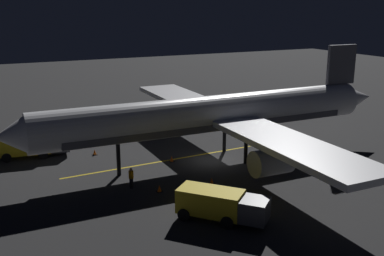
{
  "coord_description": "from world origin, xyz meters",
  "views": [
    {
      "loc": [
        -36.33,
        19.94,
        14.38
      ],
      "look_at": [
        0.0,
        2.0,
        3.5
      ],
      "focal_mm": 42.41,
      "sensor_mm": 36.0,
      "label": 1
    }
  ],
  "objects_px": {
    "baggage_truck": "(31,144)",
    "traffic_cone_far": "(212,181)",
    "traffic_cone_near_left": "(159,189)",
    "catering_truck": "(220,205)",
    "traffic_cone_near_right": "(95,152)",
    "airliner": "(217,115)",
    "ground_crew_worker": "(131,178)",
    "traffic_cone_under_wing": "(172,159)"
  },
  "relations": [
    {
      "from": "traffic_cone_under_wing",
      "to": "traffic_cone_near_left",
      "type": "bearing_deg",
      "value": 148.52
    },
    {
      "from": "catering_truck",
      "to": "ground_crew_worker",
      "type": "height_order",
      "value": "catering_truck"
    },
    {
      "from": "traffic_cone_under_wing",
      "to": "traffic_cone_far",
      "type": "bearing_deg",
      "value": -174.1
    },
    {
      "from": "traffic_cone_near_left",
      "to": "traffic_cone_under_wing",
      "type": "relative_size",
      "value": 1.0
    },
    {
      "from": "ground_crew_worker",
      "to": "traffic_cone_far",
      "type": "bearing_deg",
      "value": -108.66
    },
    {
      "from": "traffic_cone_near_left",
      "to": "traffic_cone_under_wing",
      "type": "height_order",
      "value": "same"
    },
    {
      "from": "airliner",
      "to": "traffic_cone_near_right",
      "type": "bearing_deg",
      "value": 56.63
    },
    {
      "from": "baggage_truck",
      "to": "catering_truck",
      "type": "xyz_separation_m",
      "value": [
        -20.16,
        -9.8,
        -0.14
      ]
    },
    {
      "from": "catering_truck",
      "to": "traffic_cone_near_right",
      "type": "bearing_deg",
      "value": 12.79
    },
    {
      "from": "ground_crew_worker",
      "to": "traffic_cone_under_wing",
      "type": "distance_m",
      "value": 7.27
    },
    {
      "from": "baggage_truck",
      "to": "traffic_cone_near_right",
      "type": "relative_size",
      "value": 12.37
    },
    {
      "from": "traffic_cone_near_right",
      "to": "traffic_cone_under_wing",
      "type": "relative_size",
      "value": 1.0
    },
    {
      "from": "baggage_truck",
      "to": "traffic_cone_far",
      "type": "height_order",
      "value": "baggage_truck"
    },
    {
      "from": "traffic_cone_near_right",
      "to": "traffic_cone_far",
      "type": "relative_size",
      "value": 1.0
    },
    {
      "from": "traffic_cone_near_left",
      "to": "traffic_cone_near_right",
      "type": "xyz_separation_m",
      "value": [
        11.56,
        2.26,
        0.0
      ]
    },
    {
      "from": "baggage_truck",
      "to": "traffic_cone_under_wing",
      "type": "relative_size",
      "value": 12.37
    },
    {
      "from": "ground_crew_worker",
      "to": "baggage_truck",
      "type": "bearing_deg",
      "value": 27.43
    },
    {
      "from": "traffic_cone_near_left",
      "to": "airliner",
      "type": "bearing_deg",
      "value": -58.61
    },
    {
      "from": "traffic_cone_near_left",
      "to": "traffic_cone_far",
      "type": "bearing_deg",
      "value": -95.16
    },
    {
      "from": "ground_crew_worker",
      "to": "traffic_cone_under_wing",
      "type": "xyz_separation_m",
      "value": [
        4.57,
        -5.61,
        -0.64
      ]
    },
    {
      "from": "baggage_truck",
      "to": "catering_truck",
      "type": "relative_size",
      "value": 1.12
    },
    {
      "from": "traffic_cone_under_wing",
      "to": "traffic_cone_near_right",
      "type": "bearing_deg",
      "value": 49.2
    },
    {
      "from": "baggage_truck",
      "to": "ground_crew_worker",
      "type": "distance_m",
      "value": 13.47
    },
    {
      "from": "traffic_cone_near_right",
      "to": "ground_crew_worker",
      "type": "bearing_deg",
      "value": -177.1
    },
    {
      "from": "traffic_cone_far",
      "to": "traffic_cone_near_left",
      "type": "bearing_deg",
      "value": 84.84
    },
    {
      "from": "baggage_truck",
      "to": "traffic_cone_near_right",
      "type": "distance_m",
      "value": 6.17
    },
    {
      "from": "catering_truck",
      "to": "traffic_cone_far",
      "type": "distance_m",
      "value": 6.72
    },
    {
      "from": "baggage_truck",
      "to": "traffic_cone_far",
      "type": "relative_size",
      "value": 12.37
    },
    {
      "from": "traffic_cone_near_left",
      "to": "traffic_cone_far",
      "type": "xyz_separation_m",
      "value": [
        -0.41,
        -4.54,
        0.0
      ]
    },
    {
      "from": "traffic_cone_near_left",
      "to": "baggage_truck",
      "type": "bearing_deg",
      "value": 30.23
    },
    {
      "from": "airliner",
      "to": "traffic_cone_near_left",
      "type": "relative_size",
      "value": 71.15
    },
    {
      "from": "airliner",
      "to": "ground_crew_worker",
      "type": "relative_size",
      "value": 22.49
    },
    {
      "from": "catering_truck",
      "to": "traffic_cone_far",
      "type": "bearing_deg",
      "value": -23.97
    },
    {
      "from": "ground_crew_worker",
      "to": "traffic_cone_near_right",
      "type": "distance_m",
      "value": 9.88
    },
    {
      "from": "traffic_cone_near_right",
      "to": "traffic_cone_near_left",
      "type": "bearing_deg",
      "value": -168.94
    },
    {
      "from": "baggage_truck",
      "to": "ground_crew_worker",
      "type": "height_order",
      "value": "baggage_truck"
    },
    {
      "from": "traffic_cone_far",
      "to": "traffic_cone_under_wing",
      "type": "bearing_deg",
      "value": 5.9
    },
    {
      "from": "airliner",
      "to": "baggage_truck",
      "type": "distance_m",
      "value": 18.46
    },
    {
      "from": "catering_truck",
      "to": "ground_crew_worker",
      "type": "xyz_separation_m",
      "value": [
        8.21,
        3.6,
        -0.27
      ]
    },
    {
      "from": "traffic_cone_under_wing",
      "to": "airliner",
      "type": "bearing_deg",
      "value": -109.45
    },
    {
      "from": "airliner",
      "to": "traffic_cone_near_right",
      "type": "height_order",
      "value": "airliner"
    },
    {
      "from": "traffic_cone_near_right",
      "to": "baggage_truck",
      "type": "bearing_deg",
      "value": 69.74
    }
  ]
}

